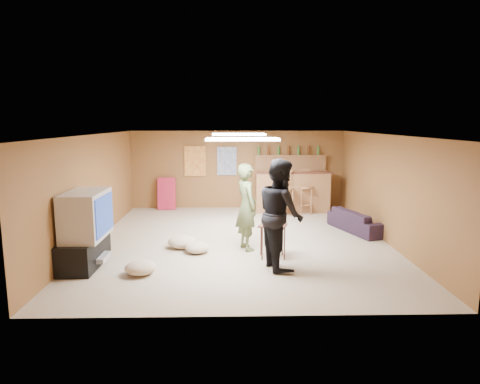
{
  "coord_description": "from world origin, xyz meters",
  "views": [
    {
      "loc": [
        -0.2,
        -8.63,
        2.46
      ],
      "look_at": [
        0.0,
        0.2,
        1.0
      ],
      "focal_mm": 32.0,
      "sensor_mm": 36.0,
      "label": 1
    }
  ],
  "objects_px": {
    "sofa": "(359,221)",
    "tray_table": "(273,241)",
    "tv_body": "(86,215)",
    "person_black": "(280,214)",
    "bar_counter": "(292,192)",
    "person_olive": "(247,207)"
  },
  "relations": [
    {
      "from": "sofa",
      "to": "tv_body",
      "type": "bearing_deg",
      "value": 94.11
    },
    {
      "from": "person_black",
      "to": "sofa",
      "type": "distance_m",
      "value": 3.21
    },
    {
      "from": "tv_body",
      "to": "bar_counter",
      "type": "relative_size",
      "value": 0.55
    },
    {
      "from": "tv_body",
      "to": "bar_counter",
      "type": "xyz_separation_m",
      "value": [
        4.15,
        4.45,
        -0.35
      ]
    },
    {
      "from": "person_black",
      "to": "tray_table",
      "type": "relative_size",
      "value": 3.01
    },
    {
      "from": "person_olive",
      "to": "sofa",
      "type": "xyz_separation_m",
      "value": [
        2.59,
        1.32,
        -0.6
      ]
    },
    {
      "from": "person_olive",
      "to": "sofa",
      "type": "distance_m",
      "value": 2.97
    },
    {
      "from": "sofa",
      "to": "tray_table",
      "type": "bearing_deg",
      "value": 112.42
    },
    {
      "from": "bar_counter",
      "to": "person_black",
      "type": "relative_size",
      "value": 1.07
    },
    {
      "from": "bar_counter",
      "to": "tray_table",
      "type": "height_order",
      "value": "bar_counter"
    },
    {
      "from": "sofa",
      "to": "tray_table",
      "type": "xyz_separation_m",
      "value": [
        -2.14,
        -1.86,
        0.07
      ]
    },
    {
      "from": "tv_body",
      "to": "sofa",
      "type": "relative_size",
      "value": 0.67
    },
    {
      "from": "tv_body",
      "to": "tray_table",
      "type": "bearing_deg",
      "value": 6.7
    },
    {
      "from": "person_olive",
      "to": "tray_table",
      "type": "distance_m",
      "value": 0.88
    },
    {
      "from": "tv_body",
      "to": "person_black",
      "type": "relative_size",
      "value": 0.59
    },
    {
      "from": "bar_counter",
      "to": "tray_table",
      "type": "xyz_separation_m",
      "value": [
        -0.94,
        -4.07,
        -0.24
      ]
    },
    {
      "from": "person_black",
      "to": "bar_counter",
      "type": "bearing_deg",
      "value": -24.05
    },
    {
      "from": "bar_counter",
      "to": "tray_table",
      "type": "distance_m",
      "value": 4.19
    },
    {
      "from": "tray_table",
      "to": "tv_body",
      "type": "bearing_deg",
      "value": -173.3
    },
    {
      "from": "bar_counter",
      "to": "tv_body",
      "type": "bearing_deg",
      "value": -133.0
    },
    {
      "from": "person_olive",
      "to": "person_black",
      "type": "distance_m",
      "value": 1.17
    },
    {
      "from": "bar_counter",
      "to": "tray_table",
      "type": "bearing_deg",
      "value": -102.96
    }
  ]
}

